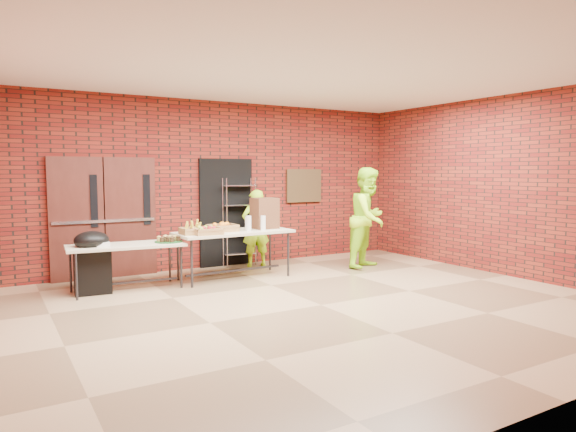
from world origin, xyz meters
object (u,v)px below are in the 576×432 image
at_px(table_right, 234,235).
at_px(coffee_dispenser, 265,213).
at_px(wire_rack, 239,222).
at_px(volunteer_woman, 256,228).
at_px(volunteer_man, 369,218).
at_px(table_left, 126,248).
at_px(covered_grill, 92,262).

bearing_deg(table_right, coffee_dispenser, 6.70).
relative_size(wire_rack, volunteer_woman, 1.15).
bearing_deg(volunteer_man, table_left, 150.95).
bearing_deg(table_left, volunteer_man, -0.69).
xyz_separation_m(coffee_dispenser, covered_grill, (-2.97, 0.01, -0.62)).
distance_m(wire_rack, table_right, 1.21).
xyz_separation_m(table_right, coffee_dispenser, (0.65, 0.10, 0.34)).
distance_m(volunteer_woman, volunteer_man, 2.20).
height_order(wire_rack, table_right, wire_rack).
distance_m(coffee_dispenser, volunteer_woman, 0.83).
xyz_separation_m(table_left, covered_grill, (-0.50, 0.07, -0.18)).
height_order(coffee_dispenser, volunteer_man, volunteer_man).
bearing_deg(table_right, covered_grill, 175.71).
bearing_deg(volunteer_man, wire_rack, 121.77).
bearing_deg(wire_rack, table_right, -110.21).
bearing_deg(covered_grill, table_left, -2.46).
bearing_deg(table_right, wire_rack, 58.63).
relative_size(table_right, volunteer_woman, 1.35).
xyz_separation_m(table_right, covered_grill, (-2.32, 0.11, -0.28)).
xyz_separation_m(table_left, coffee_dispenser, (2.47, 0.06, 0.44)).
bearing_deg(coffee_dispenser, covered_grill, 179.78).
bearing_deg(coffee_dispenser, volunteer_man, -13.25).
distance_m(wire_rack, coffee_dispenser, 0.98).
relative_size(covered_grill, volunteer_man, 0.49).
height_order(table_left, volunteer_man, volunteer_man).
bearing_deg(wire_rack, table_left, -147.83).
xyz_separation_m(table_left, table_right, (1.82, -0.04, 0.10)).
xyz_separation_m(wire_rack, table_left, (-2.42, -1.01, -0.20)).
xyz_separation_m(table_right, volunteer_man, (2.67, -0.38, 0.21)).
height_order(coffee_dispenser, volunteer_woman, volunteer_woman).
distance_m(table_right, coffee_dispenser, 0.74).
height_order(wire_rack, table_left, wire_rack).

